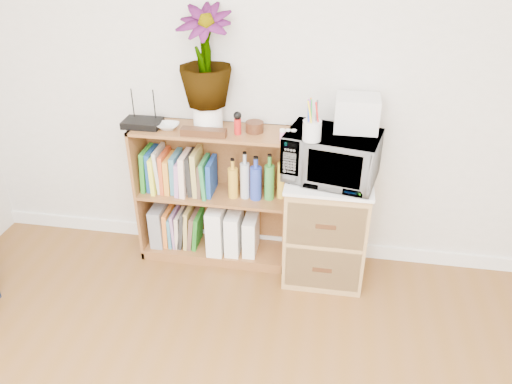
# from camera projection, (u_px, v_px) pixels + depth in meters

# --- Properties ---
(skirting_board) EXTENTS (4.00, 0.02, 0.10)m
(skirting_board) POSITION_uv_depth(u_px,v_px,m) (268.00, 241.00, 3.59)
(skirting_board) COLOR white
(skirting_board) RESTS_ON ground
(bookshelf) EXTENTS (1.00, 0.30, 0.95)m
(bookshelf) POSITION_uv_depth(u_px,v_px,m) (214.00, 196.00, 3.30)
(bookshelf) COLOR brown
(bookshelf) RESTS_ON ground
(wicker_unit) EXTENTS (0.50, 0.45, 0.70)m
(wicker_unit) POSITION_uv_depth(u_px,v_px,m) (326.00, 228.00, 3.19)
(wicker_unit) COLOR #9E7542
(wicker_unit) RESTS_ON ground
(microwave) EXTENTS (0.59, 0.46, 0.29)m
(microwave) POSITION_uv_depth(u_px,v_px,m) (332.00, 156.00, 2.93)
(microwave) COLOR white
(microwave) RESTS_ON wicker_unit
(pen_cup) EXTENTS (0.10, 0.10, 0.11)m
(pen_cup) POSITION_uv_depth(u_px,v_px,m) (312.00, 130.00, 2.75)
(pen_cup) COLOR silver
(pen_cup) RESTS_ON microwave
(small_appliance) EXTENTS (0.25, 0.21, 0.20)m
(small_appliance) POSITION_uv_depth(u_px,v_px,m) (357.00, 113.00, 2.86)
(small_appliance) COLOR silver
(small_appliance) RESTS_ON microwave
(router) EXTENTS (0.23, 0.16, 0.04)m
(router) POSITION_uv_depth(u_px,v_px,m) (142.00, 123.00, 3.10)
(router) COLOR black
(router) RESTS_ON bookshelf
(white_bowl) EXTENTS (0.13, 0.13, 0.03)m
(white_bowl) POSITION_uv_depth(u_px,v_px,m) (168.00, 126.00, 3.07)
(white_bowl) COLOR silver
(white_bowl) RESTS_ON bookshelf
(plant_pot) EXTENTS (0.18, 0.18, 0.15)m
(plant_pot) POSITION_uv_depth(u_px,v_px,m) (208.00, 116.00, 3.05)
(plant_pot) COLOR white
(plant_pot) RESTS_ON bookshelf
(potted_plant) EXTENTS (0.32, 0.32, 0.58)m
(potted_plant) POSITION_uv_depth(u_px,v_px,m) (205.00, 57.00, 2.87)
(potted_plant) COLOR #33712D
(potted_plant) RESTS_ON plant_pot
(trinket_box) EXTENTS (0.27, 0.07, 0.04)m
(trinket_box) POSITION_uv_depth(u_px,v_px,m) (204.00, 132.00, 2.97)
(trinket_box) COLOR #351D0E
(trinket_box) RESTS_ON bookshelf
(kokeshi_doll) EXTENTS (0.04, 0.04, 0.10)m
(kokeshi_doll) POSITION_uv_depth(u_px,v_px,m) (238.00, 126.00, 2.98)
(kokeshi_doll) COLOR #B61716
(kokeshi_doll) RESTS_ON bookshelf
(wooden_bowl) EXTENTS (0.11, 0.11, 0.06)m
(wooden_bowl) POSITION_uv_depth(u_px,v_px,m) (255.00, 127.00, 3.02)
(wooden_bowl) COLOR #37190F
(wooden_bowl) RESTS_ON bookshelf
(paint_jars) EXTENTS (0.10, 0.04, 0.05)m
(paint_jars) POSITION_uv_depth(u_px,v_px,m) (288.00, 137.00, 2.91)
(paint_jars) COLOR #DE7B82
(paint_jars) RESTS_ON bookshelf
(file_box) EXTENTS (0.09, 0.23, 0.28)m
(file_box) POSITION_uv_depth(u_px,v_px,m) (160.00, 224.00, 3.49)
(file_box) COLOR gray
(file_box) RESTS_ON bookshelf
(magazine_holder_left) EXTENTS (0.11, 0.27, 0.34)m
(magazine_holder_left) POSITION_uv_depth(u_px,v_px,m) (218.00, 227.00, 3.41)
(magazine_holder_left) COLOR white
(magazine_holder_left) RESTS_ON bookshelf
(magazine_holder_mid) EXTENTS (0.09, 0.24, 0.30)m
(magazine_holder_mid) POSITION_uv_depth(u_px,v_px,m) (234.00, 231.00, 3.40)
(magazine_holder_mid) COLOR white
(magazine_holder_mid) RESTS_ON bookshelf
(magazine_holder_right) EXTENTS (0.08, 0.21, 0.27)m
(magazine_holder_right) POSITION_uv_depth(u_px,v_px,m) (251.00, 234.00, 3.39)
(magazine_holder_right) COLOR white
(magazine_holder_right) RESTS_ON bookshelf
(cookbooks) EXTENTS (0.48, 0.20, 0.30)m
(cookbooks) POSITION_uv_depth(u_px,v_px,m) (178.00, 172.00, 3.26)
(cookbooks) COLOR #258122
(cookbooks) RESTS_ON bookshelf
(liquor_bottles) EXTENTS (0.37, 0.07, 0.32)m
(liquor_bottles) POSITION_uv_depth(u_px,v_px,m) (257.00, 176.00, 3.18)
(liquor_bottles) COLOR gold
(liquor_bottles) RESTS_ON bookshelf
(lower_books) EXTENTS (0.26, 0.19, 0.29)m
(lower_books) POSITION_uv_depth(u_px,v_px,m) (184.00, 227.00, 3.47)
(lower_books) COLOR orange
(lower_books) RESTS_ON bookshelf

